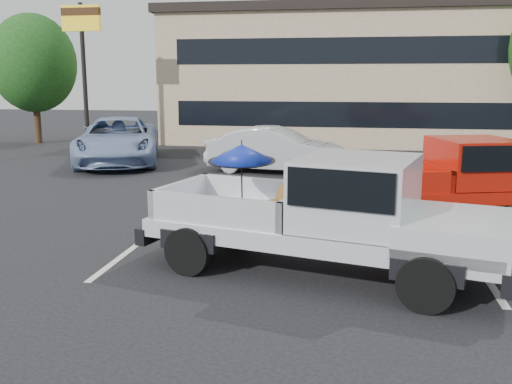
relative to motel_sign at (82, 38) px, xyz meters
The scene contains 11 objects.
ground 17.82m from the motel_sign, 54.46° to the right, with size 90.00×90.00×0.00m, color black.
stripe_left 14.65m from the motel_sign, 59.74° to the right, with size 0.12×5.00×0.01m, color silver.
stripe_right 18.29m from the motel_sign, 42.71° to the right, with size 0.12×5.00×0.01m, color silver.
motel_building 13.96m from the motel_sign, 30.21° to the left, with size 20.40×8.40×6.30m.
motel_sign is the anchor object (origin of this frame).
tree_left 5.08m from the motel_sign, 143.13° to the left, with size 3.96×3.96×6.02m.
tree_back 18.87m from the motel_sign, 32.01° to the left, with size 4.68×4.68×7.11m.
silver_pickup 17.62m from the motel_sign, 51.48° to the right, with size 6.00×3.31×2.06m.
red_pickup 16.70m from the motel_sign, 35.23° to the right, with size 5.68×3.30×1.77m.
silver_sedan 9.99m from the motel_sign, 24.02° to the right, with size 1.57×4.49×1.48m, color #B8BBBF.
blue_suv 5.29m from the motel_sign, 47.20° to the right, with size 2.75×5.97×1.66m, color #7B90B8.
Camera 1 is at (0.90, -8.12, 3.03)m, focal length 40.00 mm.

